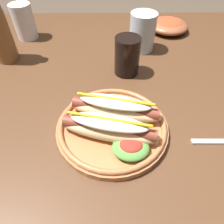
{
  "coord_description": "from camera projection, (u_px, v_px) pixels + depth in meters",
  "views": [
    {
      "loc": [
        -0.05,
        -0.46,
        1.12
      ],
      "look_at": [
        -0.05,
        -0.13,
        0.77
      ],
      "focal_mm": 33.31,
      "sensor_mm": 36.0,
      "label": 1
    }
  ],
  "objects": [
    {
      "name": "soda_cup",
      "position": [
        128.0,
        56.0,
        0.6
      ],
      "size": [
        0.07,
        0.07,
        0.11
      ],
      "primitive_type": "cylinder",
      "color": "black",
      "rests_on": "dining_table"
    },
    {
      "name": "ground_plane",
      "position": [
        120.0,
        193.0,
        1.13
      ],
      "size": [
        8.0,
        8.0,
        0.0
      ],
      "primitive_type": "plane",
      "color": "brown"
    },
    {
      "name": "extra_cup",
      "position": [
        24.0,
        22.0,
        0.75
      ],
      "size": [
        0.07,
        0.07,
        0.12
      ],
      "primitive_type": "cylinder",
      "color": "white",
      "rests_on": "dining_table"
    },
    {
      "name": "dining_table",
      "position": [
        126.0,
        108.0,
        0.65
      ],
      "size": [
        1.36,
        1.07,
        0.74
      ],
      "color": "#51331E",
      "rests_on": "ground_plane"
    },
    {
      "name": "water_cup",
      "position": [
        142.0,
        32.0,
        0.69
      ],
      "size": [
        0.09,
        0.09,
        0.12
      ],
      "primitive_type": "cylinder",
      "color": "silver",
      "rests_on": "dining_table"
    },
    {
      "name": "hot_dog_plate",
      "position": [
        113.0,
        124.0,
        0.46
      ],
      "size": [
        0.25,
        0.25,
        0.08
      ],
      "color": "#B77042",
      "rests_on": "dining_table"
    },
    {
      "name": "fork",
      "position": [
        224.0,
        142.0,
        0.46
      ],
      "size": [
        0.12,
        0.03,
        0.0
      ],
      "rotation": [
        0.0,
        0.0,
        -0.02
      ],
      "color": "silver",
      "rests_on": "dining_table"
    },
    {
      "name": "side_bowl",
      "position": [
        169.0,
        25.0,
        0.81
      ],
      "size": [
        0.15,
        0.15,
        0.05
      ],
      "color": "brown",
      "rests_on": "dining_table"
    }
  ]
}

